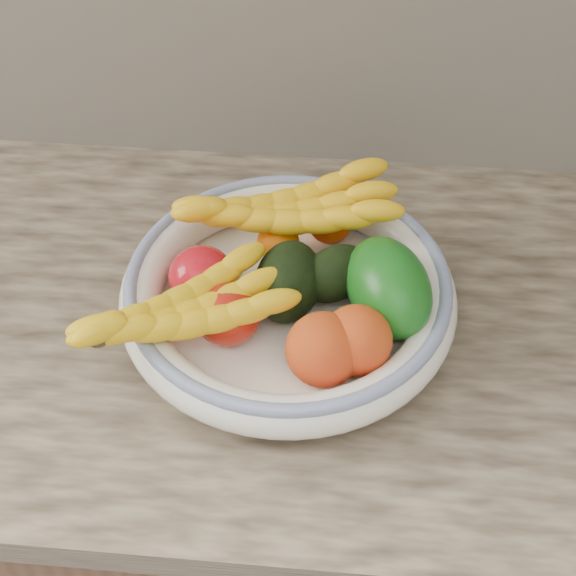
{
  "coord_description": "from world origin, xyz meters",
  "views": [
    {
      "loc": [
        0.06,
        0.97,
        1.69
      ],
      "look_at": [
        0.0,
        1.66,
        0.96
      ],
      "focal_mm": 55.0,
      "sensor_mm": 36.0,
      "label": 1
    }
  ],
  "objects_px": {
    "banana_bunch_back": "(286,215)",
    "banana_bunch_front": "(182,316)",
    "green_mango": "(388,287)",
    "fruit_bowl": "(288,295)"
  },
  "relations": [
    {
      "from": "fruit_bowl",
      "to": "green_mango",
      "type": "bearing_deg",
      "value": -2.0
    },
    {
      "from": "fruit_bowl",
      "to": "banana_bunch_front",
      "type": "relative_size",
      "value": 1.48
    },
    {
      "from": "banana_bunch_back",
      "to": "banana_bunch_front",
      "type": "xyz_separation_m",
      "value": [
        -0.1,
        -0.17,
        -0.01
      ]
    },
    {
      "from": "banana_bunch_back",
      "to": "banana_bunch_front",
      "type": "height_order",
      "value": "banana_bunch_back"
    },
    {
      "from": "fruit_bowl",
      "to": "banana_bunch_back",
      "type": "relative_size",
      "value": 1.37
    },
    {
      "from": "green_mango",
      "to": "banana_bunch_back",
      "type": "xyz_separation_m",
      "value": [
        -0.12,
        0.1,
        0.01
      ]
    },
    {
      "from": "fruit_bowl",
      "to": "green_mango",
      "type": "distance_m",
      "value": 0.12
    },
    {
      "from": "fruit_bowl",
      "to": "banana_bunch_back",
      "type": "distance_m",
      "value": 0.1
    },
    {
      "from": "fruit_bowl",
      "to": "banana_bunch_back",
      "type": "bearing_deg",
      "value": 96.73
    },
    {
      "from": "banana_bunch_front",
      "to": "green_mango",
      "type": "bearing_deg",
      "value": -16.26
    }
  ]
}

